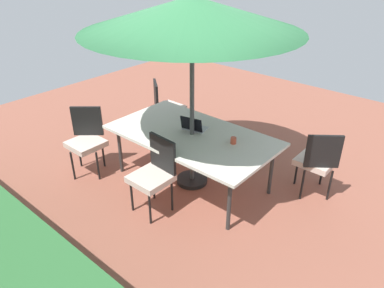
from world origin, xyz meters
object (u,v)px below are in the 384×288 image
Objects in this scene: chair_southwest at (318,159)px; chair_northeast at (86,138)px; patio_umbrella at (192,15)px; chair_southeast at (165,105)px; laptop at (194,127)px; cup at (233,140)px; chair_north at (154,172)px; dining_table at (192,137)px.

chair_southwest is 1.00× the size of chair_northeast.
patio_umbrella is 2.71× the size of chair_southeast.
cup is (-0.64, -0.03, -0.01)m from laptop.
chair_southwest is (-2.80, 0.01, 0.00)m from chair_southeast.
patio_umbrella is 2.35m from chair_northeast.
chair_southwest is 11.66× the size of cup.
chair_north is (-1.40, 1.61, 0.00)m from chair_southeast.
chair_north reaches higher than cup.
patio_umbrella is at bearing 107.82° from laptop.
chair_southeast is 2.08m from cup.
laptop reaches higher than chair_north.
chair_north is 0.92m from laptop.
chair_northeast is (1.36, 0.77, -0.18)m from dining_table.
chair_southwest is at bearing -149.51° from dining_table.
chair_northeast is (1.40, 0.01, 0.00)m from chair_north.
patio_umbrella is 31.56× the size of cup.
laptop is at bearing -6.72° from chair_northeast.
patio_umbrella reaches higher than chair_north.
dining_table is 1.68m from chair_southwest.
chair_southeast and chair_north have the same top height.
cup is (0.86, 0.70, 0.26)m from chair_southwest.
chair_northeast is at bearing 25.27° from cup.
chair_north is 11.66× the size of cup.
chair_north is at bearing 84.49° from laptop.
patio_umbrella reaches higher than chair_northeast.
chair_southwest is at bearing -140.90° from cup.
laptop is 0.64m from cup.
chair_southwest is 2.68× the size of laptop.
chair_northeast is 11.66× the size of cup.
laptop is at bearing -171.02° from chair_southeast.
laptop reaches higher than chair_southwest.
chair_southeast is at bearing -32.14° from patio_umbrella.
patio_umbrella is 2.71× the size of chair_north.
chair_northeast reaches higher than dining_table.
cup is (-0.53, -0.90, 0.26)m from chair_north.
chair_southeast is at bearing -20.13° from cup.
cup is (-1.93, 0.71, 0.26)m from chair_southeast.
chair_southwest is at bearing -149.51° from patio_umbrella.
dining_table is at bearing 14.15° from cup.
chair_southwest is (-1.44, -0.85, -0.18)m from dining_table.
chair_southwest reaches higher than dining_table.
dining_table is 1.58m from patio_umbrella.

